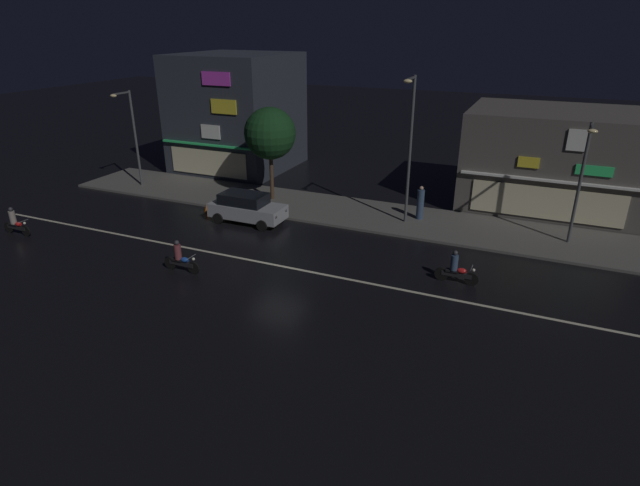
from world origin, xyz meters
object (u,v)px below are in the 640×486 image
(streetlamp_east, at_px, (582,174))
(traffic_cone, at_px, (207,207))
(motorcycle_lead, at_px, (180,259))
(motorcycle_opposite_lane, at_px, (15,223))
(motorcycle_following, at_px, (456,270))
(streetlamp_mid, at_px, (410,141))
(streetlamp_west, at_px, (132,131))
(parked_car_near_kerb, at_px, (247,207))
(pedestrian_on_sidewalk, at_px, (420,204))

(streetlamp_east, bearing_deg, traffic_cone, -171.32)
(motorcycle_lead, relative_size, motorcycle_opposite_lane, 1.00)
(streetlamp_east, bearing_deg, motorcycle_following, -125.53)
(streetlamp_mid, height_order, motorcycle_opposite_lane, streetlamp_mid)
(streetlamp_west, relative_size, streetlamp_mid, 0.80)
(streetlamp_east, distance_m, traffic_cone, 20.43)
(streetlamp_east, height_order, motorcycle_lead, streetlamp_east)
(motorcycle_opposite_lane, bearing_deg, streetlamp_west, -90.90)
(motorcycle_lead, height_order, motorcycle_following, same)
(streetlamp_mid, xyz_separation_m, motorcycle_following, (3.89, -5.96, -4.13))
(traffic_cone, bearing_deg, streetlamp_west, 162.57)
(streetlamp_east, bearing_deg, streetlamp_mid, -177.13)
(parked_car_near_kerb, bearing_deg, streetlamp_east, -168.15)
(motorcycle_following, bearing_deg, motorcycle_lead, -168.38)
(pedestrian_on_sidewalk, distance_m, motorcycle_lead, 13.72)
(streetlamp_east, distance_m, motorcycle_following, 8.45)
(streetlamp_east, distance_m, motorcycle_lead, 19.48)
(pedestrian_on_sidewalk, bearing_deg, traffic_cone, -27.38)
(pedestrian_on_sidewalk, bearing_deg, motorcycle_following, 71.27)
(streetlamp_mid, distance_m, parked_car_near_kerb, 9.72)
(streetlamp_mid, xyz_separation_m, motorcycle_lead, (-7.81, -9.84, -4.13))
(streetlamp_west, height_order, parked_car_near_kerb, streetlamp_west)
(parked_car_near_kerb, distance_m, motorcycle_following, 12.57)
(parked_car_near_kerb, relative_size, motorcycle_following, 2.26)
(motorcycle_following, bearing_deg, traffic_cone, 160.93)
(streetlamp_mid, bearing_deg, motorcycle_lead, -128.42)
(pedestrian_on_sidewalk, distance_m, traffic_cone, 12.62)
(parked_car_near_kerb, bearing_deg, motorcycle_lead, 94.64)
(pedestrian_on_sidewalk, height_order, motorcycle_following, pedestrian_on_sidewalk)
(parked_car_near_kerb, distance_m, motorcycle_opposite_lane, 12.29)
(streetlamp_west, height_order, pedestrian_on_sidewalk, streetlamp_west)
(streetlamp_east, xyz_separation_m, traffic_cone, (-19.89, -3.04, -3.53))
(streetlamp_mid, distance_m, pedestrian_on_sidewalk, 3.90)
(parked_car_near_kerb, relative_size, motorcycle_opposite_lane, 2.26)
(streetlamp_east, xyz_separation_m, motorcycle_following, (-4.56, -6.38, -3.17))
(streetlamp_east, height_order, parked_car_near_kerb, streetlamp_east)
(streetlamp_east, relative_size, pedestrian_on_sidewalk, 3.15)
(streetlamp_mid, relative_size, motorcycle_following, 4.17)
(motorcycle_following, relative_size, motorcycle_opposite_lane, 1.00)
(motorcycle_lead, distance_m, traffic_cone, 8.10)
(motorcycle_lead, bearing_deg, motorcycle_opposite_lane, 3.16)
(pedestrian_on_sidewalk, relative_size, traffic_cone, 3.51)
(motorcycle_opposite_lane, bearing_deg, traffic_cone, -135.65)
(pedestrian_on_sidewalk, bearing_deg, parked_car_near_kerb, -19.50)
(streetlamp_west, height_order, streetlamp_mid, streetlamp_mid)
(motorcycle_opposite_lane, bearing_deg, motorcycle_lead, 179.34)
(streetlamp_mid, height_order, motorcycle_following, streetlamp_mid)
(streetlamp_mid, distance_m, motorcycle_following, 8.22)
(pedestrian_on_sidewalk, xyz_separation_m, traffic_cone, (-12.07, -3.59, -0.76))
(streetlamp_east, relative_size, parked_car_near_kerb, 1.42)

